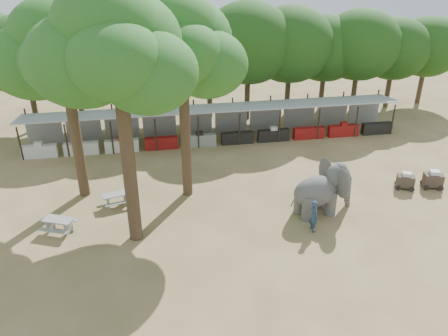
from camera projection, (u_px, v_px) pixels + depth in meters
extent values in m
plane|color=brown|center=(263.00, 249.00, 21.07)|extent=(100.00, 100.00, 0.00)
cube|color=#98999F|center=(216.00, 108.00, 32.32)|extent=(28.00, 2.99, 0.39)
cylinder|color=#2D2319|center=(37.00, 143.00, 29.72)|extent=(0.12, 0.12, 2.40)
cylinder|color=#2D2319|center=(44.00, 126.00, 32.01)|extent=(0.12, 0.12, 2.80)
cube|color=silver|center=(40.00, 151.00, 30.27)|extent=(2.38, 0.50, 0.90)
cube|color=gray|center=(45.00, 131.00, 32.15)|extent=(2.52, 0.12, 2.00)
cylinder|color=#2D2319|center=(79.00, 140.00, 30.16)|extent=(0.12, 0.12, 2.40)
cylinder|color=#2D2319|center=(83.00, 124.00, 32.45)|extent=(0.12, 0.12, 2.80)
cube|color=silver|center=(81.00, 149.00, 30.71)|extent=(2.38, 0.50, 0.90)
cube|color=gray|center=(84.00, 129.00, 32.59)|extent=(2.52, 0.12, 2.00)
cylinder|color=#2D2319|center=(121.00, 137.00, 30.60)|extent=(0.12, 0.12, 2.40)
cylinder|color=#2D2319|center=(122.00, 121.00, 32.89)|extent=(0.12, 0.12, 2.80)
cube|color=silver|center=(122.00, 146.00, 31.15)|extent=(2.38, 0.50, 0.90)
cube|color=gray|center=(122.00, 127.00, 33.03)|extent=(2.52, 0.12, 2.00)
cylinder|color=#2D2319|center=(161.00, 135.00, 31.04)|extent=(0.12, 0.12, 2.40)
cylinder|color=#2D2319|center=(159.00, 119.00, 33.34)|extent=(0.12, 0.12, 2.80)
cube|color=maroon|center=(161.00, 143.00, 31.59)|extent=(2.38, 0.50, 0.90)
cube|color=gray|center=(159.00, 124.00, 33.47)|extent=(2.52, 0.12, 2.00)
cylinder|color=#2D2319|center=(200.00, 132.00, 31.48)|extent=(0.12, 0.12, 2.40)
cylinder|color=#2D2319|center=(195.00, 117.00, 33.78)|extent=(0.12, 0.12, 2.80)
cube|color=gray|center=(200.00, 140.00, 32.04)|extent=(2.38, 0.50, 0.90)
cube|color=gray|center=(196.00, 122.00, 33.91)|extent=(2.52, 0.12, 2.00)
cylinder|color=#2D2319|center=(238.00, 130.00, 31.92)|extent=(0.12, 0.12, 2.40)
cylinder|color=#2D2319|center=(231.00, 115.00, 34.22)|extent=(0.12, 0.12, 2.80)
cube|color=black|center=(237.00, 138.00, 32.48)|extent=(2.38, 0.50, 0.90)
cube|color=gray|center=(231.00, 120.00, 34.35)|extent=(2.52, 0.12, 2.00)
cylinder|color=#2D2319|center=(275.00, 127.00, 32.36)|extent=(0.12, 0.12, 2.40)
cylinder|color=#2D2319|center=(265.00, 113.00, 34.66)|extent=(0.12, 0.12, 2.80)
cube|color=black|center=(273.00, 135.00, 32.92)|extent=(2.38, 0.50, 0.90)
cube|color=gray|center=(265.00, 118.00, 34.79)|extent=(2.52, 0.12, 2.00)
cylinder|color=#2D2319|center=(311.00, 125.00, 32.81)|extent=(0.12, 0.12, 2.40)
cylinder|color=#2D2319|center=(299.00, 111.00, 35.10)|extent=(0.12, 0.12, 2.80)
cube|color=maroon|center=(309.00, 133.00, 33.36)|extent=(2.38, 0.50, 0.90)
cube|color=gray|center=(299.00, 116.00, 35.23)|extent=(2.52, 0.12, 2.00)
cylinder|color=#2D2319|center=(346.00, 123.00, 33.25)|extent=(0.12, 0.12, 2.40)
cylinder|color=#2D2319|center=(332.00, 109.00, 35.54)|extent=(0.12, 0.12, 2.80)
cube|color=maroon|center=(343.00, 131.00, 33.80)|extent=(2.38, 0.50, 0.90)
cube|color=gray|center=(332.00, 114.00, 35.67)|extent=(2.52, 0.12, 2.00)
cylinder|color=#2D2319|center=(380.00, 120.00, 33.69)|extent=(0.12, 0.12, 2.40)
cylinder|color=#2D2319|center=(364.00, 107.00, 35.98)|extent=(0.12, 0.12, 2.80)
cube|color=black|center=(377.00, 128.00, 34.24)|extent=(2.38, 0.50, 0.90)
cube|color=gray|center=(364.00, 112.00, 36.11)|extent=(2.52, 0.12, 2.00)
cylinder|color=#332316|center=(73.00, 121.00, 23.79)|extent=(0.60, 0.60, 9.20)
cone|color=#332316|center=(59.00, 34.00, 21.75)|extent=(0.57, 0.57, 2.88)
ellipsoid|color=#1B5118|center=(36.00, 61.00, 22.41)|extent=(4.80, 4.80, 3.94)
ellipsoid|color=#1B5118|center=(88.00, 71.00, 22.20)|extent=(4.20, 4.20, 3.44)
ellipsoid|color=#1B5118|center=(69.00, 45.00, 23.10)|extent=(5.20, 5.20, 4.26)
ellipsoid|color=#1B5118|center=(59.00, 61.00, 21.08)|extent=(3.80, 3.80, 3.12)
ellipsoid|color=#1B5118|center=(54.00, 33.00, 21.87)|extent=(4.40, 4.40, 3.61)
cylinder|color=#332316|center=(126.00, 142.00, 19.59)|extent=(0.64, 0.64, 10.40)
cone|color=#332316|center=(113.00, 21.00, 17.28)|extent=(0.61, 0.61, 3.25)
ellipsoid|color=#1B5118|center=(83.00, 60.00, 18.02)|extent=(4.80, 4.80, 3.94)
ellipsoid|color=#1B5118|center=(148.00, 73.00, 17.81)|extent=(4.20, 4.20, 3.44)
ellipsoid|color=#1B5118|center=(122.00, 41.00, 18.71)|extent=(5.20, 5.20, 4.26)
ellipsoid|color=#1B5118|center=(115.00, 60.00, 16.69)|extent=(3.80, 3.80, 3.12)
ellipsoid|color=#1B5118|center=(106.00, 25.00, 17.48)|extent=(4.40, 4.40, 3.61)
cylinder|color=#332316|center=(185.00, 117.00, 23.77)|extent=(0.56, 0.56, 9.60)
cone|color=#332316|center=(181.00, 25.00, 21.64)|extent=(0.53, 0.53, 3.00)
ellipsoid|color=#1B5118|center=(154.00, 54.00, 22.32)|extent=(4.80, 4.80, 3.94)
ellipsoid|color=#1B5118|center=(207.00, 64.00, 22.11)|extent=(4.20, 4.20, 3.44)
ellipsoid|color=#1B5118|center=(183.00, 39.00, 23.01)|extent=(5.20, 5.20, 4.26)
ellipsoid|color=#1B5118|center=(184.00, 54.00, 21.00)|extent=(3.80, 3.80, 3.12)
ellipsoid|color=#1B5118|center=(175.00, 26.00, 21.79)|extent=(4.40, 4.40, 3.61)
cylinder|color=#332316|center=(42.00, 105.00, 34.91)|extent=(0.44, 0.44, 3.74)
ellipsoid|color=#12360E|center=(33.00, 59.00, 33.29)|extent=(6.46, 5.95, 5.61)
cylinder|color=#332316|center=(85.00, 103.00, 35.43)|extent=(0.44, 0.44, 3.74)
ellipsoid|color=#12360E|center=(78.00, 58.00, 33.81)|extent=(6.46, 5.95, 5.61)
cylinder|color=#332316|center=(127.00, 101.00, 35.96)|extent=(0.44, 0.44, 3.74)
ellipsoid|color=#12360E|center=(122.00, 56.00, 34.34)|extent=(6.46, 5.95, 5.61)
cylinder|color=#332316|center=(167.00, 99.00, 36.48)|extent=(0.44, 0.44, 3.74)
ellipsoid|color=#12360E|center=(165.00, 54.00, 34.86)|extent=(6.46, 5.95, 5.61)
cylinder|color=#332316|center=(207.00, 97.00, 37.01)|extent=(0.44, 0.44, 3.74)
ellipsoid|color=#12360E|center=(206.00, 53.00, 35.39)|extent=(6.46, 5.95, 5.61)
cylinder|color=#332316|center=(245.00, 95.00, 37.53)|extent=(0.44, 0.44, 3.74)
ellipsoid|color=#12360E|center=(246.00, 51.00, 35.91)|extent=(6.46, 5.95, 5.61)
cylinder|color=#332316|center=(282.00, 93.00, 38.06)|extent=(0.44, 0.44, 3.74)
ellipsoid|color=#12360E|center=(285.00, 50.00, 36.44)|extent=(6.46, 5.95, 5.61)
cylinder|color=#332316|center=(318.00, 91.00, 38.58)|extent=(0.44, 0.44, 3.74)
ellipsoid|color=#12360E|center=(323.00, 49.00, 36.96)|extent=(6.46, 5.95, 5.61)
cylinder|color=#332316|center=(354.00, 89.00, 39.11)|extent=(0.44, 0.44, 3.74)
ellipsoid|color=#12360E|center=(359.00, 47.00, 37.49)|extent=(6.46, 5.95, 5.61)
cylinder|color=#332316|center=(388.00, 87.00, 39.63)|extent=(0.44, 0.44, 3.74)
ellipsoid|color=#12360E|center=(395.00, 46.00, 38.01)|extent=(6.46, 5.95, 5.61)
cylinder|color=#332316|center=(422.00, 85.00, 40.16)|extent=(0.44, 0.44, 3.74)
ellipsoid|color=#12360E|center=(430.00, 45.00, 38.54)|extent=(6.46, 5.95, 5.61)
ellipsoid|color=#454343|center=(316.00, 191.00, 23.33)|extent=(2.88, 2.03, 1.70)
cylinder|color=#454343|center=(307.00, 208.00, 23.05)|extent=(0.71, 0.71, 1.43)
cylinder|color=#454343|center=(300.00, 201.00, 23.72)|extent=(0.71, 0.71, 1.43)
cylinder|color=#454343|center=(331.00, 203.00, 23.52)|extent=(0.71, 0.71, 1.43)
cylinder|color=#454343|center=(322.00, 196.00, 24.20)|extent=(0.71, 0.71, 1.43)
ellipsoid|color=#454343|center=(337.00, 177.00, 23.47)|extent=(1.66, 1.44, 1.58)
ellipsoid|color=#454343|center=(342.00, 184.00, 22.73)|extent=(0.49, 1.32, 1.62)
ellipsoid|color=#454343|center=(326.00, 171.00, 24.02)|extent=(0.49, 1.32, 1.62)
cone|color=#454343|center=(347.00, 192.00, 24.21)|extent=(0.76, 0.76, 1.78)
imported|color=#26384C|center=(314.00, 216.00, 22.08)|extent=(0.45, 0.65, 1.75)
cube|color=gray|center=(58.00, 220.00, 22.03)|extent=(1.68, 1.26, 0.06)
cube|color=gray|center=(51.00, 225.00, 22.30)|extent=(0.33, 0.60, 0.71)
cube|color=gray|center=(68.00, 227.00, 22.09)|extent=(0.33, 0.60, 0.71)
cube|color=gray|center=(53.00, 231.00, 21.67)|extent=(1.50, 0.84, 0.05)
cube|color=gray|center=(65.00, 219.00, 22.65)|extent=(1.50, 0.84, 0.05)
cube|color=gray|center=(116.00, 194.00, 24.40)|extent=(1.57, 1.01, 0.06)
cube|color=gray|center=(108.00, 202.00, 24.38)|extent=(0.23, 0.59, 0.68)
cube|color=gray|center=(125.00, 198.00, 24.74)|extent=(0.23, 0.59, 0.68)
cube|color=gray|center=(118.00, 203.00, 24.09)|extent=(1.47, 0.58, 0.05)
cube|color=gray|center=(115.00, 194.00, 24.97)|extent=(1.47, 0.58, 0.05)
cube|color=#322621|center=(405.00, 181.00, 26.23)|extent=(1.16, 0.96, 0.70)
cylinder|color=black|center=(398.00, 188.00, 26.18)|extent=(0.30, 0.18, 0.30)
cylinder|color=black|center=(412.00, 190.00, 26.01)|extent=(0.30, 0.18, 0.30)
cylinder|color=black|center=(397.00, 183.00, 26.76)|extent=(0.30, 0.18, 0.30)
cylinder|color=black|center=(411.00, 184.00, 26.58)|extent=(0.30, 0.18, 0.30)
cube|color=silver|center=(407.00, 174.00, 26.03)|extent=(0.62, 0.57, 0.25)
cube|color=#322621|center=(433.00, 180.00, 26.30)|extent=(1.21, 0.91, 0.75)
cylinder|color=black|center=(426.00, 188.00, 26.19)|extent=(0.33, 0.15, 0.32)
cylinder|color=black|center=(441.00, 188.00, 26.11)|extent=(0.33, 0.15, 0.32)
cylinder|color=black|center=(423.00, 182.00, 26.82)|extent=(0.33, 0.15, 0.32)
cylinder|color=black|center=(437.00, 183.00, 26.74)|extent=(0.33, 0.15, 0.32)
cube|color=silver|center=(435.00, 173.00, 26.08)|extent=(0.63, 0.56, 0.27)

